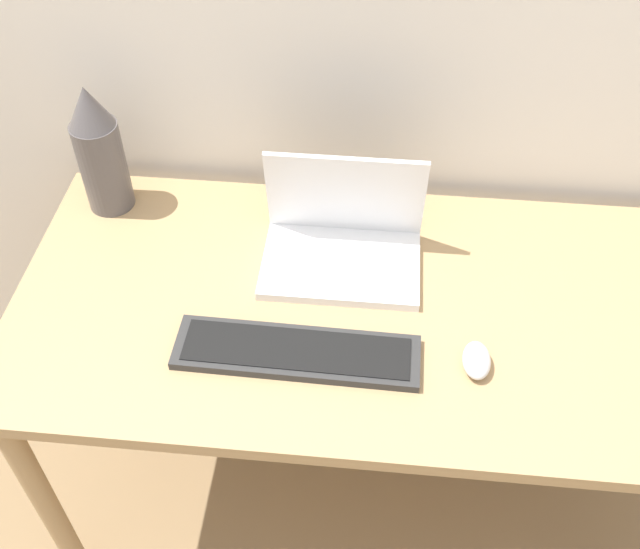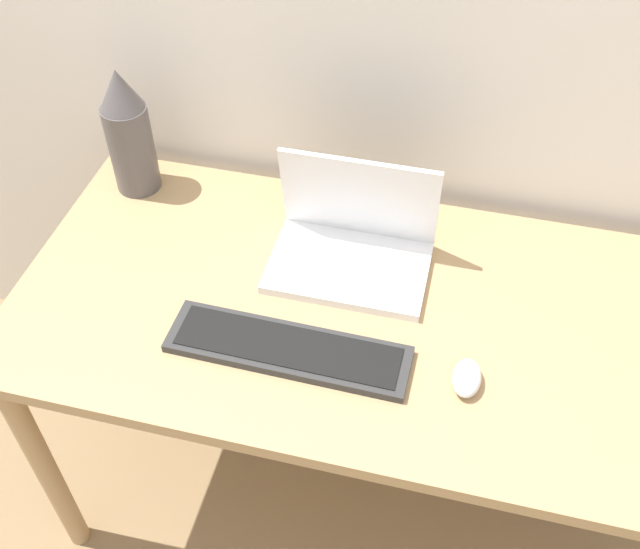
{
  "view_description": "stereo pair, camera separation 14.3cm",
  "coord_description": "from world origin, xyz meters",
  "px_view_note": "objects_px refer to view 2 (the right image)",
  "views": [
    {
      "loc": [
        -0.01,
        -0.65,
        1.87
      ],
      "look_at": [
        -0.11,
        0.33,
        0.84
      ],
      "focal_mm": 42.0,
      "sensor_mm": 36.0,
      "label": 1
    },
    {
      "loc": [
        0.13,
        -0.63,
        1.87
      ],
      "look_at": [
        -0.11,
        0.33,
        0.84
      ],
      "focal_mm": 42.0,
      "sensor_mm": 36.0,
      "label": 2
    }
  ],
  "objects_px": {
    "laptop": "(352,242)",
    "mouse": "(467,378)",
    "keyboard": "(288,349)",
    "vase": "(128,132)"
  },
  "relations": [
    {
      "from": "keyboard",
      "to": "laptop",
      "type": "bearing_deg",
      "value": 76.59
    },
    {
      "from": "mouse",
      "to": "vase",
      "type": "height_order",
      "value": "vase"
    },
    {
      "from": "vase",
      "to": "laptop",
      "type": "bearing_deg",
      "value": -13.17
    },
    {
      "from": "mouse",
      "to": "laptop",
      "type": "bearing_deg",
      "value": 135.61
    },
    {
      "from": "laptop",
      "to": "mouse",
      "type": "xyz_separation_m",
      "value": [
        0.27,
        -0.27,
        -0.03
      ]
    },
    {
      "from": "keyboard",
      "to": "vase",
      "type": "height_order",
      "value": "vase"
    },
    {
      "from": "laptop",
      "to": "keyboard",
      "type": "distance_m",
      "value": 0.28
    },
    {
      "from": "mouse",
      "to": "vase",
      "type": "bearing_deg",
      "value": 154.23
    },
    {
      "from": "laptop",
      "to": "keyboard",
      "type": "relative_size",
      "value": 0.71
    },
    {
      "from": "laptop",
      "to": "keyboard",
      "type": "height_order",
      "value": "laptop"
    }
  ]
}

